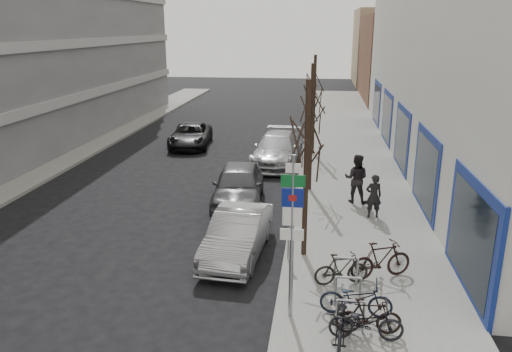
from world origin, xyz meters
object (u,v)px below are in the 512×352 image
(parked_car_back, at_px, (277,149))
(parked_car_front, at_px, (238,234))
(tree_mid, at_px, (312,98))
(bike_mid_curb, at_px, (356,296))
(pedestrian_near, at_px, (374,196))
(bike_far_curb, at_px, (366,319))
(highway_sign_pole, at_px, (292,228))
(tree_far, at_px, (315,81))
(bike_far_inner, at_px, (381,259))
(parked_car_mid, at_px, (238,185))
(meter_back, at_px, (303,150))
(meter_front, at_px, (289,237))
(tree_near, at_px, (307,128))
(lane_car, at_px, (191,135))
(meter_mid, at_px, (298,182))
(bike_mid_inner, at_px, (341,269))
(bike_rack, at_px, (348,288))
(pedestrian_far, at_px, (356,178))
(bike_near_right, at_px, (369,316))
(bike_near_left, at_px, (343,319))

(parked_car_back, bearing_deg, parked_car_front, -87.57)
(tree_mid, bearing_deg, parked_car_front, -107.48)
(bike_mid_curb, bearing_deg, parked_car_back, 16.13)
(pedestrian_near, bearing_deg, bike_far_curb, 74.09)
(bike_far_curb, distance_m, pedestrian_near, 7.77)
(highway_sign_pole, relative_size, parked_car_back, 0.76)
(tree_far, bearing_deg, bike_mid_curb, -85.17)
(bike_far_inner, xyz_separation_m, parked_car_mid, (-4.97, 5.88, 0.11))
(meter_back, bearing_deg, meter_front, -90.00)
(bike_far_curb, xyz_separation_m, parked_car_mid, (-4.34, 8.86, 0.16))
(tree_near, height_order, parked_car_mid, tree_near)
(lane_car, bearing_deg, pedestrian_near, -54.57)
(meter_mid, bearing_deg, lane_car, 126.22)
(bike_mid_inner, bearing_deg, parked_car_mid, 14.37)
(bike_far_inner, bearing_deg, bike_rack, 126.29)
(tree_far, relative_size, parked_car_back, 1.00)
(tree_near, bearing_deg, parked_car_back, 99.39)
(bike_rack, bearing_deg, pedestrian_far, 85.20)
(tree_far, relative_size, meter_mid, 4.33)
(parked_car_front, distance_m, parked_car_mid, 4.72)
(highway_sign_pole, bearing_deg, parked_car_mid, 107.76)
(highway_sign_pole, relative_size, bike_far_inner, 2.26)
(bike_mid_inner, distance_m, lane_car, 18.18)
(bike_near_right, xyz_separation_m, bike_far_curb, (-0.07, -0.22, 0.05))
(tree_far, distance_m, bike_far_curb, 17.66)
(bike_near_left, relative_size, bike_far_inner, 1.01)
(tree_near, distance_m, bike_mid_inner, 4.06)
(meter_front, distance_m, bike_near_left, 4.18)
(bike_mid_inner, height_order, parked_car_front, parked_car_front)
(parked_car_front, bearing_deg, lane_car, 114.15)
(meter_back, relative_size, pedestrian_near, 0.77)
(pedestrian_far, bearing_deg, bike_far_inner, 104.62)
(bike_far_curb, bearing_deg, bike_rack, 13.02)
(parked_car_front, bearing_deg, meter_back, 85.48)
(parked_car_front, height_order, lane_car, parked_car_front)
(highway_sign_pole, bearing_deg, meter_back, 91.02)
(meter_mid, relative_size, parked_car_mid, 0.26)
(bike_mid_curb, distance_m, parked_car_mid, 8.93)
(tree_mid, xyz_separation_m, bike_near_left, (1.01, -10.91, -3.38))
(bike_rack, relative_size, parked_car_back, 0.41)
(highway_sign_pole, xyz_separation_m, parked_car_back, (-1.61, 14.48, -1.66))
(bike_mid_curb, relative_size, bike_mid_inner, 1.14)
(highway_sign_pole, height_order, bike_near_left, highway_sign_pole)
(bike_rack, distance_m, bike_mid_inner, 1.13)
(bike_near_left, distance_m, pedestrian_far, 9.52)
(tree_far, relative_size, pedestrian_near, 3.35)
(tree_near, bearing_deg, parked_car_mid, 121.30)
(tree_near, bearing_deg, meter_back, 92.45)
(tree_mid, distance_m, bike_far_inner, 8.76)
(tree_mid, relative_size, bike_mid_curb, 3.14)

